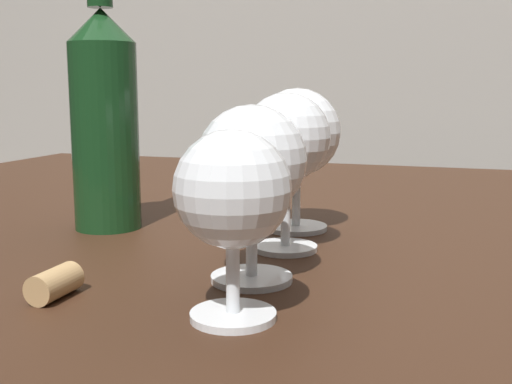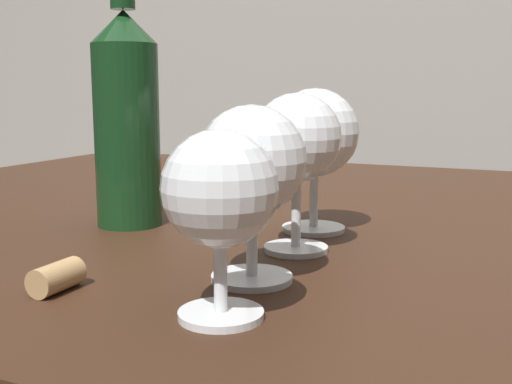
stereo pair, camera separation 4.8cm
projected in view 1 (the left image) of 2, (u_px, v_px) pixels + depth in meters
The scene contains 7 objects.
dining_table at pixel (326, 270), 0.77m from camera, with size 1.46×1.00×0.72m.
wine_glass_amber at pixel (232, 194), 0.39m from camera, with size 0.08×0.08×0.12m.
wine_glass_cabernet at pixel (256, 166), 0.47m from camera, with size 0.08×0.08×0.14m.
wine_glass_rose at pixel (286, 140), 0.57m from camera, with size 0.08×0.08×0.15m.
wine_glass_merlot at pixel (297, 135), 0.65m from camera, with size 0.09×0.09×0.15m.
wine_bottle at pixel (104, 113), 0.66m from camera, with size 0.07×0.07×0.32m.
cork at pixel (55, 283), 0.45m from camera, with size 0.02×0.02×0.04m, color tan.
Camera 1 is at (0.15, -0.74, 0.86)m, focal length 43.86 mm.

